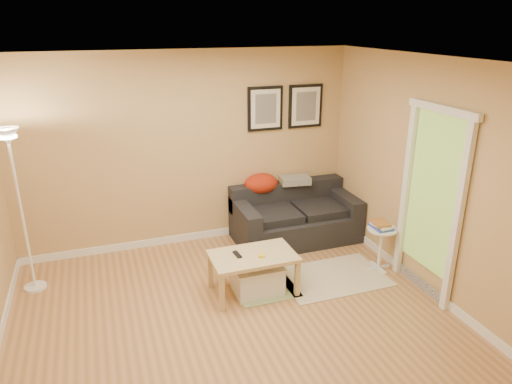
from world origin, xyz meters
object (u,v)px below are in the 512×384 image
book_stack (381,225)px  coffee_table (253,273)px  storage_bin (258,279)px  side_table (380,249)px  floor_lamp (22,217)px  sofa (296,215)px

book_stack → coffee_table: bearing=-165.0°
storage_bin → book_stack: (1.59, 0.01, 0.43)m
coffee_table → storage_bin: coffee_table is taller
side_table → floor_lamp: 4.17m
storage_bin → side_table: side_table is taller
coffee_table → book_stack: book_stack is taller
floor_lamp → book_stack: bearing=-13.0°
storage_bin → floor_lamp: size_ratio=0.29×
storage_bin → book_stack: size_ratio=2.08×
side_table → book_stack: size_ratio=2.09×
sofa → storage_bin: sofa is taller
coffee_table → storage_bin: (0.05, -0.03, -0.07)m
side_table → floor_lamp: bearing=166.9°
sofa → book_stack: sofa is taller
book_stack → floor_lamp: bearing=-177.4°
coffee_table → side_table: (1.65, -0.03, 0.04)m
coffee_table → side_table: side_table is taller
side_table → book_stack: 0.32m
storage_bin → sofa: bearing=49.3°
sofa → storage_bin: 1.50m
storage_bin → floor_lamp: (-2.41, 0.94, 0.73)m
floor_lamp → coffee_table: bearing=-21.0°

